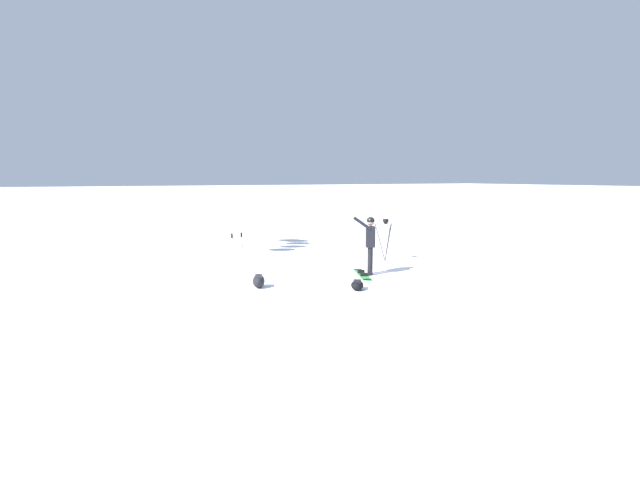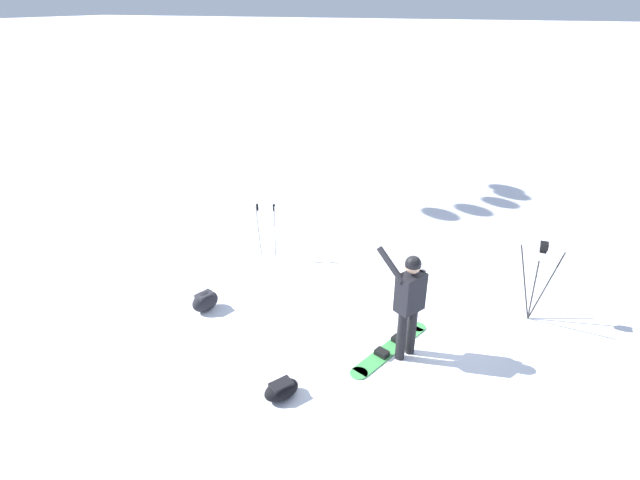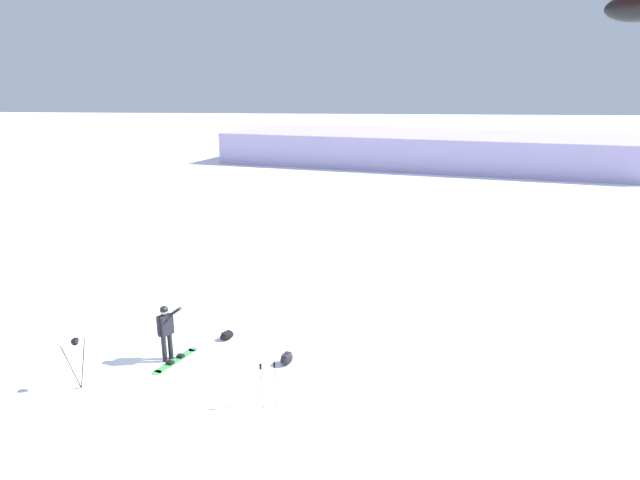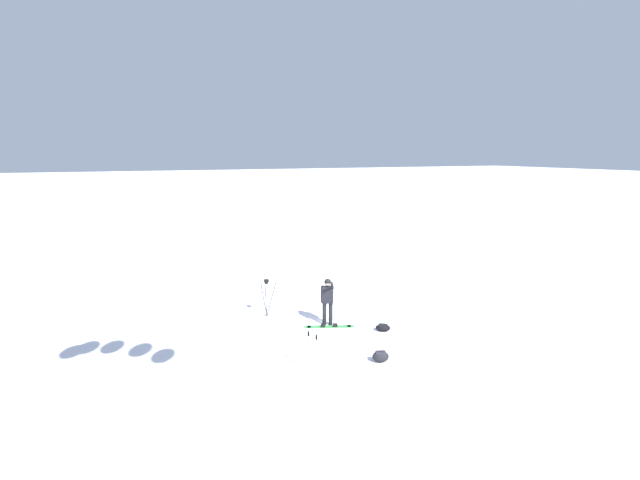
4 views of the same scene
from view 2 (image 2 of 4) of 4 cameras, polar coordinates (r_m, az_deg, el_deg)
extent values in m
plane|color=white|center=(8.39, 6.92, -9.24)|extent=(300.00, 300.00, 0.00)
cylinder|color=black|center=(7.40, 9.50, -10.97)|extent=(0.14, 0.14, 0.82)
cylinder|color=black|center=(7.53, 10.67, -10.30)|extent=(0.14, 0.14, 0.82)
cube|color=black|center=(7.07, 10.54, -6.05)|extent=(0.42, 0.48, 0.58)
sphere|color=tan|center=(6.85, 10.83, -2.98)|extent=(0.22, 0.22, 0.22)
sphere|color=black|center=(6.84, 10.85, -2.76)|extent=(0.23, 0.23, 0.23)
cylinder|color=black|center=(6.89, 8.28, -2.88)|extent=(0.51, 0.34, 0.41)
cylinder|color=black|center=(7.19, 11.73, -5.57)|extent=(0.09, 0.09, 0.58)
cube|color=#3F994C|center=(7.78, 8.21, -12.48)|extent=(0.80, 1.52, 0.02)
cylinder|color=#3F994C|center=(7.30, 4.57, -15.30)|extent=(0.26, 0.26, 0.02)
cylinder|color=#3F994C|center=(8.30, 11.35, -9.96)|extent=(0.26, 0.26, 0.02)
cube|color=black|center=(7.61, 7.24, -12.97)|extent=(0.24, 0.20, 0.08)
cube|color=black|center=(7.90, 9.19, -11.44)|extent=(0.24, 0.20, 0.08)
ellipsoid|color=black|center=(6.90, -4.54, -17.09)|extent=(0.54, 0.59, 0.24)
cube|color=black|center=(6.84, -4.57, -16.58)|extent=(0.32, 0.36, 0.08)
cylinder|color=#262628|center=(8.59, 23.68, -5.53)|extent=(0.08, 0.38, 1.28)
cylinder|color=#262628|center=(8.82, 24.93, -4.97)|extent=(0.36, 0.15, 1.28)
cylinder|color=#262628|center=(8.80, 22.84, -4.59)|extent=(0.35, 0.18, 1.28)
cube|color=black|center=(8.45, 24.67, -1.11)|extent=(0.10, 0.10, 0.06)
cube|color=black|center=(8.41, 24.77, -0.63)|extent=(0.12, 0.16, 0.10)
ellipsoid|color=black|center=(8.71, -13.29, -7.01)|extent=(0.46, 0.56, 0.34)
cube|color=#2C2C33|center=(8.64, -13.37, -6.35)|extent=(0.27, 0.34, 0.08)
cylinder|color=gray|center=(10.05, -7.19, 1.04)|extent=(0.07, 0.23, 1.18)
cylinder|color=black|center=(9.84, -7.36, 3.83)|extent=(0.05, 0.05, 0.14)
cylinder|color=gray|center=(9.99, -5.30, 0.98)|extent=(0.15, 0.20, 1.18)
cylinder|color=black|center=(9.78, -5.42, 3.78)|extent=(0.05, 0.05, 0.14)
camera|label=1|loc=(10.61, -95.68, -14.93)|focal=27.15mm
camera|label=3|loc=(20.80, 3.08, 34.02)|focal=29.98mm
camera|label=4|loc=(20.61, -32.86, 26.11)|focal=27.29mm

